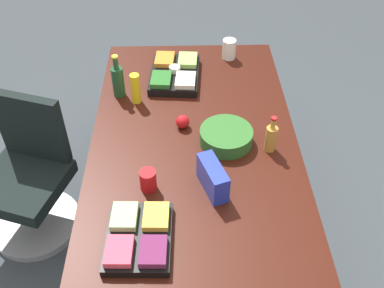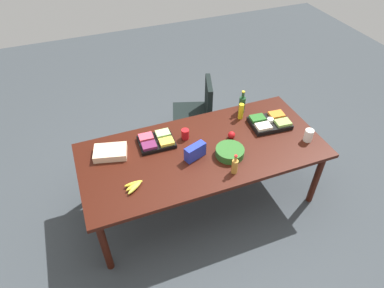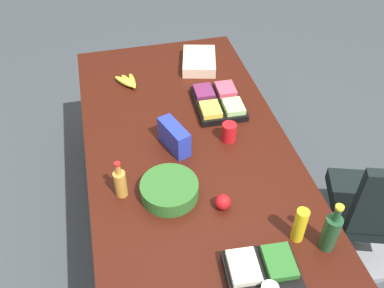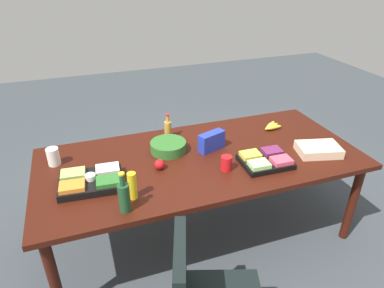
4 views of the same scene
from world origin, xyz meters
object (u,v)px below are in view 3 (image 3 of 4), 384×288
(conference_table, at_px, (193,168))
(wine_bottle, at_px, (331,232))
(sheet_cake, at_px, (199,61))
(salad_bowl, at_px, (169,190))
(chip_bag_blue, at_px, (174,137))
(office_chair, at_px, (372,218))
(mustard_bottle, at_px, (300,225))
(red_solo_cup, at_px, (229,132))
(banana_bunch, at_px, (128,81))
(fruit_platter, at_px, (218,102))
(apple_red, at_px, (223,202))
(dressing_bottle, at_px, (120,183))

(conference_table, height_order, wine_bottle, wine_bottle)
(sheet_cake, relative_size, salad_bowl, 1.13)
(sheet_cake, bearing_deg, chip_bag_blue, 156.60)
(sheet_cake, bearing_deg, office_chair, -147.81)
(sheet_cake, relative_size, mustard_bottle, 1.71)
(red_solo_cup, bearing_deg, salad_bowl, 128.83)
(banana_bunch, height_order, red_solo_cup, red_solo_cup)
(salad_bowl, distance_m, chip_bag_blue, 0.35)
(office_chair, relative_size, salad_bowl, 3.18)
(mustard_bottle, height_order, fruit_platter, mustard_bottle)
(office_chair, xyz_separation_m, apple_red, (-0.03, 0.95, 0.46))
(sheet_cake, height_order, chip_bag_blue, chip_bag_blue)
(conference_table, bearing_deg, salad_bowl, 141.71)
(mustard_bottle, relative_size, red_solo_cup, 1.70)
(conference_table, distance_m, office_chair, 1.12)
(conference_table, bearing_deg, apple_red, -170.00)
(red_solo_cup, height_order, fruit_platter, red_solo_cup)
(banana_bunch, xyz_separation_m, fruit_platter, (-0.36, -0.51, 0.01))
(conference_table, distance_m, salad_bowl, 0.29)
(conference_table, distance_m, wine_bottle, 0.81)
(office_chair, distance_m, salad_bowl, 1.27)
(conference_table, height_order, apple_red, apple_red)
(conference_table, height_order, banana_bunch, banana_bunch)
(salad_bowl, distance_m, wine_bottle, 0.76)
(banana_bunch, bearing_deg, mustard_bottle, -156.85)
(office_chair, height_order, dressing_bottle, dressing_bottle)
(dressing_bottle, height_order, red_solo_cup, dressing_bottle)
(apple_red, relative_size, banana_bunch, 0.44)
(chip_bag_blue, bearing_deg, sheet_cake, -23.40)
(chip_bag_blue, bearing_deg, fruit_platter, -48.40)
(office_chair, bearing_deg, fruit_platter, 46.02)
(fruit_platter, xyz_separation_m, wine_bottle, (-1.07, -0.19, 0.07))
(chip_bag_blue, xyz_separation_m, fruit_platter, (0.30, -0.33, -0.04))
(conference_table, xyz_separation_m, fruit_platter, (0.41, -0.26, 0.10))
(office_chair, xyz_separation_m, fruit_platter, (0.73, 0.76, 0.45))
(office_chair, bearing_deg, wine_bottle, 121.26)
(sheet_cake, distance_m, mustard_bottle, 1.48)
(fruit_platter, relative_size, wine_bottle, 1.35)
(apple_red, bearing_deg, salad_bowl, 60.28)
(office_chair, xyz_separation_m, salad_bowl, (0.10, 1.18, 0.46))
(salad_bowl, relative_size, apple_red, 3.73)
(mustard_bottle, distance_m, fruit_platter, 1.01)
(conference_table, relative_size, wine_bottle, 9.05)
(sheet_cake, xyz_separation_m, mustard_bottle, (-1.48, -0.08, 0.06))
(office_chair, xyz_separation_m, chip_bag_blue, (0.43, 1.09, 0.50))
(dressing_bottle, relative_size, fruit_platter, 0.58)
(dressing_bottle, relative_size, wine_bottle, 0.79)
(red_solo_cup, bearing_deg, chip_bag_blue, 88.20)
(sheet_cake, bearing_deg, dressing_bottle, 147.90)
(sheet_cake, xyz_separation_m, wine_bottle, (-1.55, -0.19, 0.07))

